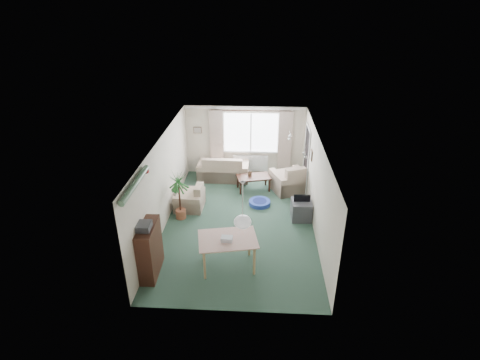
# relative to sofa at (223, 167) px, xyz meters

# --- Properties ---
(ground) EXTENTS (6.50, 6.50, 0.00)m
(ground) POSITION_rel_sofa_xyz_m (0.70, -2.75, -0.42)
(ground) COLOR #284436
(window) EXTENTS (1.80, 0.03, 1.30)m
(window) POSITION_rel_sofa_xyz_m (0.90, 0.48, 1.08)
(window) COLOR white
(curtain_rod) EXTENTS (2.60, 0.03, 0.03)m
(curtain_rod) POSITION_rel_sofa_xyz_m (0.90, 0.40, 1.85)
(curtain_rod) COLOR black
(curtain_left) EXTENTS (0.45, 0.08, 2.00)m
(curtain_left) POSITION_rel_sofa_xyz_m (-0.25, 0.38, 0.85)
(curtain_left) COLOR beige
(curtain_right) EXTENTS (0.45, 0.08, 2.00)m
(curtain_right) POSITION_rel_sofa_xyz_m (2.05, 0.38, 0.85)
(curtain_right) COLOR beige
(radiator) EXTENTS (1.20, 0.10, 0.55)m
(radiator) POSITION_rel_sofa_xyz_m (0.90, 0.44, -0.02)
(radiator) COLOR white
(doorway) EXTENTS (0.03, 0.95, 2.00)m
(doorway) POSITION_rel_sofa_xyz_m (2.69, -0.55, 0.58)
(doorway) COLOR black
(pendant_lamp) EXTENTS (0.36, 0.36, 0.36)m
(pendant_lamp) POSITION_rel_sofa_xyz_m (0.90, -5.05, 1.06)
(pendant_lamp) COLOR white
(tinsel_garland) EXTENTS (1.60, 1.60, 0.12)m
(tinsel_garland) POSITION_rel_sofa_xyz_m (-1.22, -5.05, 1.86)
(tinsel_garland) COLOR #196626
(bauble_cluster_a) EXTENTS (0.20, 0.20, 0.20)m
(bauble_cluster_a) POSITION_rel_sofa_xyz_m (2.00, -1.85, 1.80)
(bauble_cluster_a) COLOR silver
(bauble_cluster_b) EXTENTS (0.20, 0.20, 0.20)m
(bauble_cluster_b) POSITION_rel_sofa_xyz_m (2.30, -3.05, 1.80)
(bauble_cluster_b) COLOR silver
(wall_picture_back) EXTENTS (0.28, 0.03, 0.22)m
(wall_picture_back) POSITION_rel_sofa_xyz_m (-0.90, 0.48, 1.13)
(wall_picture_back) COLOR brown
(wall_picture_right) EXTENTS (0.03, 0.24, 0.30)m
(wall_picture_right) POSITION_rel_sofa_xyz_m (2.68, -1.55, 1.13)
(wall_picture_right) COLOR brown
(sofa) EXTENTS (1.71, 0.92, 0.85)m
(sofa) POSITION_rel_sofa_xyz_m (0.00, 0.00, 0.00)
(sofa) COLOR beige
(sofa) RESTS_ON ground
(armchair_corner) EXTENTS (1.32, 1.29, 0.92)m
(armchair_corner) POSITION_rel_sofa_xyz_m (2.18, -0.74, 0.04)
(armchair_corner) COLOR beige
(armchair_corner) RESTS_ON ground
(armchair_left) EXTENTS (0.83, 0.87, 0.75)m
(armchair_left) POSITION_rel_sofa_xyz_m (-0.80, -2.04, -0.05)
(armchair_left) COLOR #C9B498
(armchair_left) RESTS_ON ground
(coffee_table) EXTENTS (1.14, 0.81, 0.47)m
(coffee_table) POSITION_rel_sofa_xyz_m (1.04, -0.77, -0.19)
(coffee_table) COLOR black
(coffee_table) RESTS_ON ground
(photo_frame) EXTENTS (0.12, 0.04, 0.16)m
(photo_frame) POSITION_rel_sofa_xyz_m (0.92, -0.72, 0.12)
(photo_frame) COLOR brown
(photo_frame) RESTS_ON coffee_table
(bookshelf) EXTENTS (0.36, 1.00, 1.22)m
(bookshelf) POSITION_rel_sofa_xyz_m (-1.14, -4.92, 0.18)
(bookshelf) COLOR black
(bookshelf) RESTS_ON ground
(hifi_box) EXTENTS (0.29, 0.36, 0.14)m
(hifi_box) POSITION_rel_sofa_xyz_m (-1.16, -5.03, 0.86)
(hifi_box) COLOR #36363B
(hifi_box) RESTS_ON bookshelf
(houseplant) EXTENTS (0.69, 0.69, 1.41)m
(houseplant) POSITION_rel_sofa_xyz_m (-0.95, -2.61, 0.28)
(houseplant) COLOR #22652C
(houseplant) RESTS_ON ground
(dining_table) EXTENTS (1.32, 1.01, 0.75)m
(dining_table) POSITION_rel_sofa_xyz_m (0.55, -4.63, -0.05)
(dining_table) COLOR tan
(dining_table) RESTS_ON ground
(gift_box) EXTENTS (0.26, 0.19, 0.12)m
(gift_box) POSITION_rel_sofa_xyz_m (0.54, -4.72, 0.38)
(gift_box) COLOR silver
(gift_box) RESTS_ON dining_table
(tv_cube) EXTENTS (0.56, 0.62, 0.54)m
(tv_cube) POSITION_rel_sofa_xyz_m (2.40, -2.44, -0.15)
(tv_cube) COLOR #3E3F44
(tv_cube) RESTS_ON ground
(pet_bed) EXTENTS (0.80, 0.80, 0.13)m
(pet_bed) POSITION_rel_sofa_xyz_m (1.25, -1.74, -0.36)
(pet_bed) COLOR #203C94
(pet_bed) RESTS_ON ground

